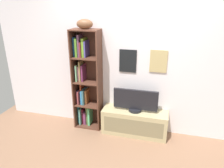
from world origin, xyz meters
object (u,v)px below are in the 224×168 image
at_px(bookshelf, 85,83).
at_px(tv_stand, 134,122).
at_px(television, 135,101).
at_px(football, 85,24).

bearing_deg(bookshelf, tv_stand, -4.43).
relative_size(bookshelf, television, 2.38).
xyz_separation_m(football, tv_stand, (0.85, -0.04, -1.61)).
relative_size(football, tv_stand, 0.24).
distance_m(bookshelf, football, 1.00).
bearing_deg(television, bookshelf, 175.65).
bearing_deg(football, bookshelf, 146.59).
bearing_deg(television, football, 177.68).
distance_m(football, tv_stand, 1.83).
distance_m(football, television, 1.48).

